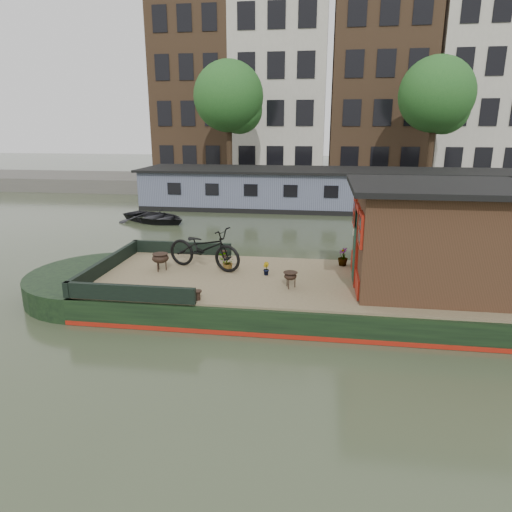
# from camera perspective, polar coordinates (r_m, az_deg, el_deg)

# --- Properties ---
(ground) EXTENTS (120.00, 120.00, 0.00)m
(ground) POSITION_cam_1_polar(r_m,az_deg,el_deg) (11.54, 9.84, -6.21)
(ground) COLOR #2F3622
(ground) RESTS_ON ground
(houseboat_hull) EXTENTS (14.01, 4.02, 0.60)m
(houseboat_hull) POSITION_cam_1_polar(r_m,az_deg,el_deg) (11.47, 3.22, -4.66)
(houseboat_hull) COLOR black
(houseboat_hull) RESTS_ON ground
(houseboat_deck) EXTENTS (11.80, 3.80, 0.05)m
(houseboat_deck) POSITION_cam_1_polar(r_m,az_deg,el_deg) (11.32, 9.98, -3.28)
(houseboat_deck) COLOR olive
(houseboat_deck) RESTS_ON houseboat_hull
(bow_bulwark) EXTENTS (3.00, 4.00, 0.35)m
(bow_bulwark) POSITION_cam_1_polar(r_m,az_deg,el_deg) (12.17, -14.54, -1.19)
(bow_bulwark) COLOR black
(bow_bulwark) RESTS_ON houseboat_deck
(cabin) EXTENTS (4.00, 3.50, 2.42)m
(cabin) POSITION_cam_1_polar(r_m,az_deg,el_deg) (11.27, 21.47, 2.39)
(cabin) COLOR #322113
(cabin) RESTS_ON houseboat_deck
(bicycle) EXTENTS (2.26, 1.33, 1.12)m
(bicycle) POSITION_cam_1_polar(r_m,az_deg,el_deg) (12.07, -6.51, 0.99)
(bicycle) COLOR black
(bicycle) RESTS_ON houseboat_deck
(potted_plant_b) EXTENTS (0.22, 0.23, 0.33)m
(potted_plant_b) POSITION_cam_1_polar(r_m,az_deg,el_deg) (11.58, 1.25, -1.59)
(potted_plant_b) COLOR brown
(potted_plant_b) RESTS_ON houseboat_deck
(potted_plant_c) EXTENTS (0.54, 0.52, 0.45)m
(potted_plant_c) POSITION_cam_1_polar(r_m,az_deg,el_deg) (11.92, -3.65, -0.80)
(potted_plant_c) COLOR #94582B
(potted_plant_c) RESTS_ON houseboat_deck
(potted_plant_d) EXTENTS (0.36, 0.36, 0.49)m
(potted_plant_d) POSITION_cam_1_polar(r_m,az_deg,el_deg) (12.57, 10.81, -0.08)
(potted_plant_d) COLOR #9C3A2A
(potted_plant_d) RESTS_ON houseboat_deck
(brazier_front) EXTENTS (0.36, 0.36, 0.38)m
(brazier_front) POSITION_cam_1_polar(r_m,az_deg,el_deg) (10.70, 4.31, -2.99)
(brazier_front) COLOR black
(brazier_front) RESTS_ON houseboat_deck
(brazier_rear) EXTENTS (0.52, 0.52, 0.46)m
(brazier_rear) POSITION_cam_1_polar(r_m,az_deg,el_deg) (12.17, -11.83, -0.74)
(brazier_rear) COLOR black
(brazier_rear) RESTS_ON houseboat_deck
(bollard_port) EXTENTS (0.18, 0.18, 0.20)m
(bollard_port) POSITION_cam_1_polar(r_m,az_deg,el_deg) (13.17, -4.01, 0.26)
(bollard_port) COLOR black
(bollard_port) RESTS_ON houseboat_deck
(bollard_stbd) EXTENTS (0.19, 0.19, 0.22)m
(bollard_stbd) POSITION_cam_1_polar(r_m,az_deg,el_deg) (10.04, -7.33, -4.88)
(bollard_stbd) COLOR black
(bollard_stbd) RESTS_ON houseboat_deck
(dinghy) EXTENTS (4.12, 3.67, 0.70)m
(dinghy) POSITION_cam_1_polar(r_m,az_deg,el_deg) (21.79, -12.52, 5.11)
(dinghy) COLOR black
(dinghy) RESTS_ON ground
(far_houseboat) EXTENTS (20.40, 4.40, 2.11)m
(far_houseboat) POSITION_cam_1_polar(r_m,az_deg,el_deg) (24.93, 9.30, 8.05)
(far_houseboat) COLOR slate
(far_houseboat) RESTS_ON ground
(quay) EXTENTS (60.00, 6.00, 0.90)m
(quay) POSITION_cam_1_polar(r_m,az_deg,el_deg) (31.44, 9.12, 8.70)
(quay) COLOR #47443F
(quay) RESTS_ON ground
(townhouse_row) EXTENTS (27.25, 8.00, 16.50)m
(townhouse_row) POSITION_cam_1_polar(r_m,az_deg,el_deg) (38.37, 9.80, 21.10)
(townhouse_row) COLOR brown
(townhouse_row) RESTS_ON ground
(tree_left) EXTENTS (4.40, 4.40, 7.40)m
(tree_left) POSITION_cam_1_polar(r_m,az_deg,el_deg) (30.40, -3.13, 18.92)
(tree_left) COLOR #332316
(tree_left) RESTS_ON quay
(tree_right) EXTENTS (4.40, 4.40, 7.40)m
(tree_right) POSITION_cam_1_polar(r_m,az_deg,el_deg) (30.53, 21.82, 17.85)
(tree_right) COLOR #332316
(tree_right) RESTS_ON quay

